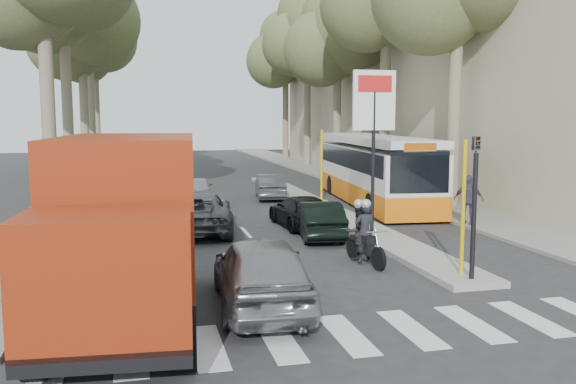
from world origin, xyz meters
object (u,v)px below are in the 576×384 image
(silver_hatchback, at_px, (261,272))
(dark_hatchback, at_px, (319,219))
(red_truck, at_px, (126,226))
(city_bus, at_px, (373,168))
(motorcycle, at_px, (362,233))

(silver_hatchback, relative_size, dark_hatchback, 1.22)
(silver_hatchback, bearing_deg, dark_hatchback, -111.82)
(dark_hatchback, distance_m, red_truck, 9.59)
(city_bus, xyz_separation_m, motorcycle, (-4.73, -11.02, -0.85))
(silver_hatchback, relative_size, motorcycle, 2.15)
(dark_hatchback, relative_size, city_bus, 0.31)
(silver_hatchback, bearing_deg, red_truck, 9.60)
(silver_hatchback, height_order, city_bus, city_bus)
(red_truck, height_order, city_bus, red_truck)
(silver_hatchback, distance_m, city_bus, 16.55)
(dark_hatchback, relative_size, red_truck, 0.54)
(silver_hatchback, xyz_separation_m, motorcycle, (3.51, 3.30, 0.04))
(red_truck, relative_size, motorcycle, 3.29)
(dark_hatchback, bearing_deg, silver_hatchback, 72.01)
(city_bus, height_order, motorcycle, city_bus)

